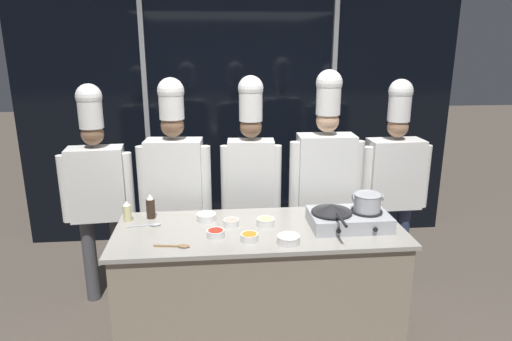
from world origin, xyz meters
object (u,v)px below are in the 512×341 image
(chef_sous, at_px, (175,178))
(serving_spoon_slotted, at_px, (179,246))
(prep_bowl_onion, at_px, (289,239))
(prep_bowl_chili_flakes, at_px, (216,233))
(stock_pot, at_px, (367,202))
(serving_spoon_solid, at_px, (151,225))
(frying_pan, at_px, (332,209))
(prep_bowl_garlic, at_px, (206,216))
(prep_bowl_ginger, at_px, (266,221))
(chef_line, at_px, (251,171))
(portable_stove, at_px, (349,219))
(squeeze_bottle_soy, at_px, (151,207))
(chef_apprentice, at_px, (394,175))
(prep_bowl_shrimp, at_px, (231,222))
(chef_head, at_px, (97,184))
(prep_bowl_carrots, at_px, (249,237))
(chef_pastry, at_px, (325,173))
(squeeze_bottle_oil, at_px, (127,212))

(chef_sous, bearing_deg, serving_spoon_slotted, 99.86)
(prep_bowl_onion, bearing_deg, prep_bowl_chili_flakes, 162.42)
(stock_pot, height_order, serving_spoon_solid, stock_pot)
(frying_pan, height_order, serving_spoon_solid, frying_pan)
(prep_bowl_garlic, bearing_deg, prep_bowl_ginger, -18.55)
(chef_sous, height_order, chef_line, chef_line)
(portable_stove, height_order, chef_line, chef_line)
(serving_spoon_slotted, bearing_deg, squeeze_bottle_soy, 114.43)
(chef_apprentice, bearing_deg, prep_bowl_shrimp, 23.61)
(prep_bowl_garlic, relative_size, chef_apprentice, 0.08)
(prep_bowl_shrimp, xyz_separation_m, chef_line, (0.20, 0.69, 0.17))
(chef_head, xyz_separation_m, chef_sous, (0.63, -0.03, 0.04))
(prep_bowl_shrimp, bearing_deg, squeeze_bottle_soy, 160.93)
(portable_stove, distance_m, chef_head, 2.04)
(chef_sous, relative_size, chef_apprentice, 1.02)
(prep_bowl_ginger, relative_size, chef_apprentice, 0.07)
(chef_line, bearing_deg, frying_pan, 126.32)
(prep_bowl_chili_flakes, distance_m, chef_apprentice, 1.80)
(prep_bowl_ginger, bearing_deg, chef_apprentice, 30.25)
(frying_pan, bearing_deg, prep_bowl_carrots, -163.89)
(chef_apprentice, bearing_deg, portable_stove, 49.29)
(prep_bowl_carrots, bearing_deg, chef_head, 142.00)
(prep_bowl_carrots, relative_size, serving_spoon_slotted, 0.52)
(chef_line, relative_size, chef_apprentice, 1.02)
(prep_bowl_carrots, height_order, prep_bowl_shrimp, prep_bowl_carrots)
(frying_pan, relative_size, chef_head, 0.27)
(prep_bowl_ginger, xyz_separation_m, chef_apprentice, (1.21, 0.71, 0.10))
(serving_spoon_solid, bearing_deg, chef_sous, 76.66)
(portable_stove, xyz_separation_m, serving_spoon_slotted, (-1.18, -0.23, -0.05))
(squeeze_bottle_soy, bearing_deg, prep_bowl_carrots, -33.87)
(portable_stove, xyz_separation_m, prep_bowl_onion, (-0.47, -0.24, -0.02))
(chef_head, bearing_deg, chef_apprentice, 176.27)
(squeeze_bottle_soy, relative_size, chef_line, 0.10)
(prep_bowl_carrots, xyz_separation_m, prep_bowl_chili_flakes, (-0.22, 0.08, -0.00))
(prep_bowl_garlic, xyz_separation_m, chef_head, (-0.89, 0.54, 0.11))
(chef_head, height_order, chef_apprentice, chef_apprentice)
(prep_bowl_ginger, height_order, chef_sous, chef_sous)
(serving_spoon_solid, height_order, chef_line, chef_line)
(prep_bowl_onion, xyz_separation_m, chef_line, (-0.16, 1.02, 0.17))
(portable_stove, relative_size, chef_head, 0.29)
(prep_bowl_onion, bearing_deg, frying_pan, 34.61)
(prep_bowl_shrimp, xyz_separation_m, serving_spoon_solid, (-0.57, 0.05, -0.02))
(squeeze_bottle_soy, bearing_deg, prep_bowl_ginger, -15.26)
(stock_pot, distance_m, chef_sous, 1.56)
(prep_bowl_garlic, relative_size, chef_sous, 0.08)
(serving_spoon_slotted, bearing_deg, chef_pastry, 38.61)
(prep_bowl_shrimp, height_order, chef_line, chef_line)
(squeeze_bottle_oil, bearing_deg, chef_pastry, 16.49)
(chef_head, bearing_deg, squeeze_bottle_oil, 118.15)
(prep_bowl_garlic, bearing_deg, serving_spoon_slotted, -111.63)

